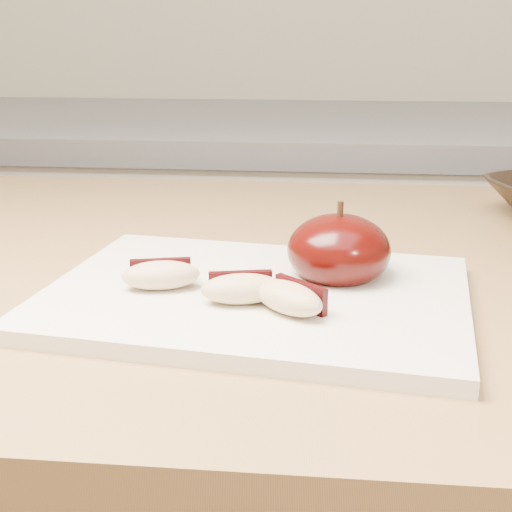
# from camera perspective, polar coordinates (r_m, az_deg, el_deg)

# --- Properties ---
(back_cabinet) EXTENTS (2.40, 0.62, 0.94)m
(back_cabinet) POSITION_cam_1_polar(r_m,az_deg,el_deg) (1.44, 3.25, -7.80)
(back_cabinet) COLOR silver
(back_cabinet) RESTS_ON ground
(cutting_board) EXTENTS (0.33, 0.26, 0.01)m
(cutting_board) POSITION_cam_1_polar(r_m,az_deg,el_deg) (0.52, 0.00, -3.25)
(cutting_board) COLOR silver
(cutting_board) RESTS_ON island_counter
(apple_half) EXTENTS (0.10, 0.10, 0.07)m
(apple_half) POSITION_cam_1_polar(r_m,az_deg,el_deg) (0.54, 6.64, 0.44)
(apple_half) COLOR black
(apple_half) RESTS_ON cutting_board
(apple_wedge_a) EXTENTS (0.06, 0.04, 0.02)m
(apple_wedge_a) POSITION_cam_1_polar(r_m,az_deg,el_deg) (0.52, -7.62, -1.49)
(apple_wedge_a) COLOR tan
(apple_wedge_a) RESTS_ON cutting_board
(apple_wedge_b) EXTENTS (0.06, 0.04, 0.02)m
(apple_wedge_b) POSITION_cam_1_polar(r_m,az_deg,el_deg) (0.49, -1.15, -2.59)
(apple_wedge_b) COLOR tan
(apple_wedge_b) RESTS_ON cutting_board
(apple_wedge_c) EXTENTS (0.06, 0.06, 0.02)m
(apple_wedge_c) POSITION_cam_1_polar(r_m,az_deg,el_deg) (0.48, 2.72, -3.32)
(apple_wedge_c) COLOR tan
(apple_wedge_c) RESTS_ON cutting_board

